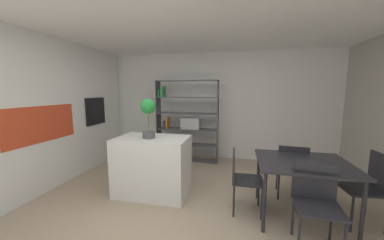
{
  "coord_description": "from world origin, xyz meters",
  "views": [
    {
      "loc": [
        0.75,
        -2.52,
        1.68
      ],
      "look_at": [
        0.05,
        0.66,
        1.23
      ],
      "focal_mm": 19.86,
      "sensor_mm": 36.0,
      "label": 1
    }
  ],
  "objects": [
    {
      "name": "built_in_oven",
      "position": [
        -2.31,
        1.54,
        1.24
      ],
      "size": [
        0.06,
        0.59,
        0.58
      ],
      "color": "black",
      "rests_on": "ground_plane"
    },
    {
      "name": "dining_chair_window_side",
      "position": [
        2.37,
        0.38,
        0.55
      ],
      "size": [
        0.48,
        0.46,
        0.92
      ],
      "rotation": [
        0.0,
        0.0,
        -1.47
      ],
      "color": "#232328",
      "rests_on": "ground_plane"
    },
    {
      "name": "cabinet_niche_splashback",
      "position": [
        -2.33,
        0.25,
        1.15
      ],
      "size": [
        0.01,
        1.28,
        0.58
      ],
      "color": "#CC4223",
      "rests_on": "ground_plane"
    },
    {
      "name": "open_bookshelf",
      "position": [
        -0.51,
        2.34,
        0.9
      ],
      "size": [
        1.47,
        0.3,
        1.92
      ],
      "color": "#4C4C51",
      "rests_on": "ground_plane"
    },
    {
      "name": "potted_plant_on_island",
      "position": [
        -0.63,
        0.54,
        1.34
      ],
      "size": [
        0.23,
        0.23,
        0.62
      ],
      "color": "#4C4C51",
      "rests_on": "kitchen_island"
    },
    {
      "name": "ceiling_slab",
      "position": [
        0.0,
        0.0,
        2.62
      ],
      "size": [
        6.13,
        5.56,
        0.06
      ],
      "color": "white",
      "rests_on": "ground_plane"
    },
    {
      "name": "dining_chair_near",
      "position": [
        1.59,
        -0.14,
        0.54
      ],
      "size": [
        0.48,
        0.46,
        0.88
      ],
      "rotation": [
        0.0,
        0.0,
        -0.07
      ],
      "color": "#232328",
      "rests_on": "ground_plane"
    },
    {
      "name": "tall_cabinet_run_left",
      "position": [
        -2.67,
        0.0,
        1.3
      ],
      "size": [
        0.67,
        5.01,
        2.59
      ],
      "primitive_type": "cube",
      "color": "white",
      "rests_on": "ground_plane"
    },
    {
      "name": "kitchen_island",
      "position": [
        -0.59,
        0.59,
        0.47
      ],
      "size": [
        1.15,
        0.72,
        0.94
      ],
      "primitive_type": "cube",
      "color": "white",
      "rests_on": "ground_plane"
    },
    {
      "name": "back_partition",
      "position": [
        0.0,
        2.75,
        1.3
      ],
      "size": [
        6.13,
        0.06,
        2.59
      ],
      "primitive_type": "cube",
      "color": "white",
      "rests_on": "ground_plane"
    },
    {
      "name": "ground_plane",
      "position": [
        0.0,
        0.0,
        0.0
      ],
      "size": [
        8.41,
        8.41,
        0.0
      ],
      "primitive_type": "plane",
      "color": "tan"
    },
    {
      "name": "dining_chair_island_side",
      "position": [
        0.81,
        0.36,
        0.52
      ],
      "size": [
        0.42,
        0.42,
        0.85
      ],
      "rotation": [
        0.0,
        0.0,
        1.59
      ],
      "color": "#232328",
      "rests_on": "ground_plane"
    },
    {
      "name": "dining_table",
      "position": [
        1.59,
        0.37,
        0.7
      ],
      "size": [
        1.13,
        0.95,
        0.78
      ],
      "color": "#232328",
      "rests_on": "ground_plane"
    },
    {
      "name": "dining_chair_far",
      "position": [
        1.58,
        0.87,
        0.52
      ],
      "size": [
        0.46,
        0.44,
        0.86
      ],
      "rotation": [
        0.0,
        0.0,
        3.05
      ],
      "color": "#232328",
      "rests_on": "ground_plane"
    }
  ]
}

